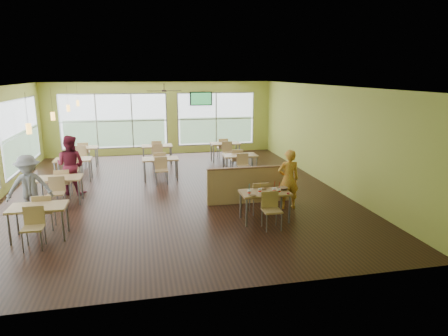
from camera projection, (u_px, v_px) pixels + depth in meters
The scene contains 20 objects.
room at pixel (172, 140), 12.02m from camera, with size 12.00×12.04×3.20m.
window_bays at pixel (92, 132), 14.44m from camera, with size 9.24×10.24×2.38m.
main_table at pixel (265, 196), 9.80m from camera, with size 1.22×1.52×0.87m.
half_wall_divider at pixel (249, 185), 11.20m from camera, with size 2.40×0.14×1.04m.
dining_tables at pixel (138, 161), 13.67m from camera, with size 6.92×8.72×0.87m.
pendant_lights at pixel (61, 112), 11.82m from camera, with size 0.11×7.31×0.86m.
ceiling_fan at pixel (164, 91), 14.56m from camera, with size 1.25×1.25×0.29m.
tv_backwall at pixel (201, 99), 17.79m from camera, with size 1.00×0.07×0.60m.
man_plaid at pixel (288, 179), 10.67m from camera, with size 0.59×0.39×1.62m, color #DA5D18.
patron_maroon at pixel (71, 165), 11.95m from camera, with size 0.87×0.68×1.79m, color maroon.
patron_grey at pixel (29, 187), 9.88m from camera, with size 1.06×0.61×1.65m, color slate.
cup_blue at pixel (249, 192), 9.51m from camera, with size 0.08×0.08×0.31m.
cup_yellow at pixel (260, 191), 9.62m from camera, with size 0.09×0.09×0.32m.
cup_red_near at pixel (274, 190), 9.66m from camera, with size 0.09×0.09×0.34m.
cup_red_far at pixel (279, 191), 9.61m from camera, with size 0.09×0.09×0.31m.
food_basket at pixel (283, 188), 9.93m from camera, with size 0.27×0.27×0.06m.
ketchup_cup at pixel (288, 193), 9.58m from camera, with size 0.07×0.07×0.03m, color #AA1327.
wrapper_left at pixel (253, 195), 9.40m from camera, with size 0.17×0.15×0.04m, color #987549.
wrapper_mid at pixel (262, 189), 9.94m from camera, with size 0.19×0.17×0.05m, color #987549.
wrapper_right at pixel (275, 194), 9.54m from camera, with size 0.15×0.13×0.04m, color #987549.
Camera 1 is at (-0.92, -11.95, 3.60)m, focal length 32.00 mm.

